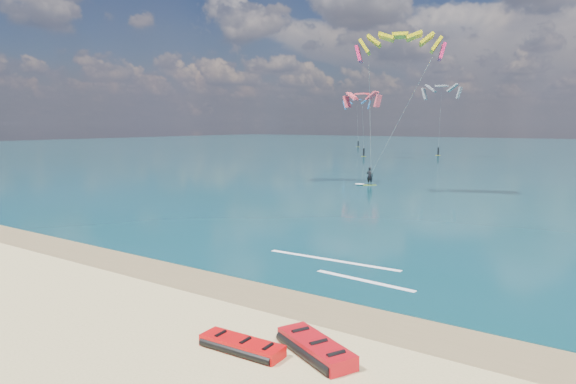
% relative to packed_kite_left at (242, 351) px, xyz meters
% --- Properties ---
extents(ground, '(320.00, 320.00, 0.00)m').
position_rel_packed_kite_left_xyz_m(ground, '(-4.27, 40.70, 0.00)').
color(ground, tan).
rests_on(ground, ground).
extents(wet_sand_strip, '(320.00, 2.40, 0.01)m').
position_rel_packed_kite_left_xyz_m(wet_sand_strip, '(-4.27, 3.70, 0.00)').
color(wet_sand_strip, brown).
rests_on(wet_sand_strip, ground).
extents(sea, '(320.00, 200.00, 0.04)m').
position_rel_packed_kite_left_xyz_m(sea, '(-4.27, 104.70, 0.02)').
color(sea, '#0B393F').
rests_on(sea, ground).
extents(packed_kite_left, '(2.51, 1.09, 0.35)m').
position_rel_packed_kite_left_xyz_m(packed_kite_left, '(0.00, 0.00, 0.00)').
color(packed_kite_left, red).
rests_on(packed_kite_left, ground).
extents(packed_kite_mid, '(2.94, 2.22, 0.43)m').
position_rel_packed_kite_left_xyz_m(packed_kite_mid, '(1.66, 0.89, 0.00)').
color(packed_kite_mid, red).
rests_on(packed_kite_mid, ground).
extents(kitesurfer_main, '(10.56, 7.18, 13.94)m').
position_rel_packed_kite_left_xyz_m(kitesurfer_main, '(-10.37, 31.40, 7.22)').
color(kitesurfer_main, '#B1E91B').
rests_on(kitesurfer_main, sea).
extents(shoreline_foam, '(7.43, 2.30, 0.01)m').
position_rel_packed_kite_left_xyz_m(shoreline_foam, '(-1.46, 8.08, 0.04)').
color(shoreline_foam, white).
rests_on(shoreline_foam, ground).
extents(distant_kites, '(87.41, 37.50, 12.01)m').
position_rel_packed_kite_left_xyz_m(distant_kites, '(-11.69, 80.36, 5.40)').
color(distant_kites, red).
rests_on(distant_kites, ground).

